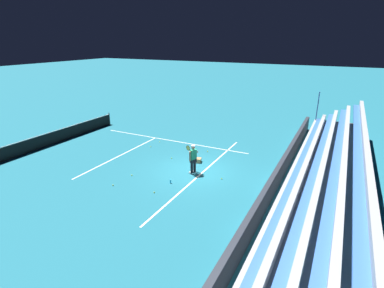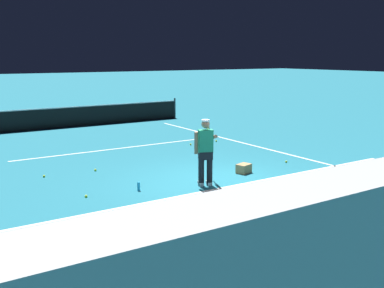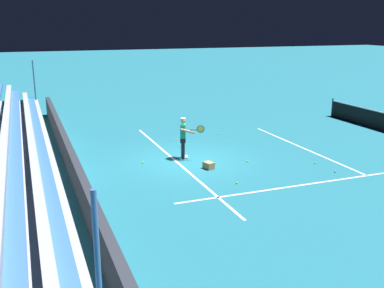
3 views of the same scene
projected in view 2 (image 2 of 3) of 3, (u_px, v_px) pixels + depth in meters
ground_plane at (215, 183)px, 11.83m from camera, size 160.00×160.00×0.00m
court_baseline_white at (227, 187)px, 11.42m from camera, size 12.00×0.10×0.01m
court_sideline_white at (241, 142)px, 17.31m from camera, size 0.10×12.00×0.01m
court_service_line_white at (127, 147)px, 16.36m from camera, size 8.22×0.10×0.01m
back_wall_sponsor_board at (371, 215)px, 7.87m from camera, size 23.98×0.25×1.10m
tennis_player at (205, 151)px, 11.41m from camera, size 0.83×0.93×1.71m
ball_box_cardboard at (244, 169)px, 12.78m from camera, size 0.47×0.40×0.26m
tennis_ball_far_right at (86, 196)px, 10.58m from camera, size 0.07×0.07×0.07m
tennis_ball_stray_back at (95, 170)px, 13.01m from camera, size 0.07×0.07×0.07m
tennis_ball_near_player at (44, 176)px, 12.34m from camera, size 0.07×0.07×0.07m
tennis_ball_midcourt at (216, 141)px, 17.46m from camera, size 0.07×0.07×0.07m
tennis_ball_on_baseline at (201, 161)px, 14.16m from camera, size 0.07×0.07×0.07m
tennis_ball_far_left at (251, 202)px, 10.15m from camera, size 0.07×0.07×0.07m
tennis_ball_toward_net at (286, 162)px, 14.04m from camera, size 0.07×0.07×0.07m
tennis_ball_by_box at (191, 144)px, 16.80m from camera, size 0.07×0.07×0.07m
water_bottle at (139, 186)px, 11.10m from camera, size 0.07×0.07×0.22m
tennis_net at (74, 116)px, 21.08m from camera, size 11.09×0.09×1.07m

